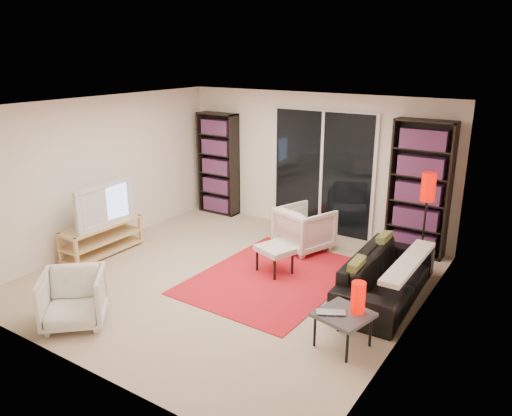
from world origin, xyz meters
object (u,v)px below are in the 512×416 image
object	(u,v)px
side_table	(343,316)
floor_lamp	(427,197)
armchair_front	(73,299)
bookshelf_right	(419,189)
sofa	(386,277)
bookshelf_left	(218,164)
armchair_back	(305,228)
tv_stand	(102,238)
ottoman	(275,251)

from	to	relation	value
side_table	floor_lamp	world-z (taller)	floor_lamp
side_table	armchair_front	bearing A→B (deg)	-155.67
bookshelf_right	sofa	xyz separation A→B (m)	(0.13, -1.69, -0.76)
side_table	bookshelf_left	bearing A→B (deg)	142.58
sofa	armchair_back	size ratio (longest dim) A/B	2.61
armchair_back	side_table	size ratio (longest dim) A/B	1.22
tv_stand	sofa	world-z (taller)	sofa
bookshelf_left	bookshelf_right	xyz separation A→B (m)	(3.85, -0.00, 0.07)
bookshelf_right	ottoman	distance (m)	2.45
floor_lamp	armchair_front	bearing A→B (deg)	-128.68
armchair_front	bookshelf_right	bearing A→B (deg)	15.68
bookshelf_left	floor_lamp	world-z (taller)	bookshelf_left
armchair_front	floor_lamp	size ratio (longest dim) A/B	0.48
bookshelf_left	bookshelf_right	size ratio (longest dim) A/B	0.93
tv_stand	side_table	size ratio (longest dim) A/B	2.13
tv_stand	floor_lamp	bearing A→B (deg)	25.72
tv_stand	floor_lamp	xyz separation A→B (m)	(4.35, 2.10, 0.86)
bookshelf_right	floor_lamp	distance (m)	0.67
bookshelf_left	armchair_back	distance (m)	2.53
armchair_front	sofa	bearing A→B (deg)	0.56
bookshelf_right	floor_lamp	xyz separation A→B (m)	(0.27, -0.61, 0.07)
sofa	side_table	bearing A→B (deg)	177.68
ottoman	sofa	bearing A→B (deg)	5.13
side_table	floor_lamp	bearing A→B (deg)	86.45
bookshelf_right	armchair_back	distance (m)	1.86
armchair_front	bookshelf_left	bearing A→B (deg)	62.72
bookshelf_left	ottoman	world-z (taller)	bookshelf_left
bookshelf_left	armchair_back	size ratio (longest dim) A/B	2.54
bookshelf_left	floor_lamp	bearing A→B (deg)	-8.39
bookshelf_left	ottoman	size ratio (longest dim) A/B	3.23
armchair_front	ottoman	size ratio (longest dim) A/B	1.17
tv_stand	ottoman	size ratio (longest dim) A/B	2.23
bookshelf_right	ottoman	xyz separation A→B (m)	(-1.46, -1.83, -0.71)
bookshelf_left	side_table	xyz separation A→B (m)	(3.97, -3.04, -0.62)
armchair_front	side_table	size ratio (longest dim) A/B	1.11
bookshelf_right	side_table	size ratio (longest dim) A/B	3.32
bookshelf_right	sofa	distance (m)	1.86
bookshelf_left	ottoman	xyz separation A→B (m)	(2.39, -1.83, -0.63)
side_table	floor_lamp	xyz separation A→B (m)	(0.15, 2.43, 0.76)
tv_stand	armchair_back	xyz separation A→B (m)	(2.55, 1.91, 0.09)
tv_stand	sofa	bearing A→B (deg)	13.54
sofa	floor_lamp	xyz separation A→B (m)	(0.15, 1.08, 0.83)
bookshelf_left	tv_stand	distance (m)	2.81
sofa	armchair_front	distance (m)	3.84
bookshelf_left	side_table	size ratio (longest dim) A/B	3.08
ottoman	bookshelf_left	bearing A→B (deg)	142.47
bookshelf_left	floor_lamp	size ratio (longest dim) A/B	1.34
floor_lamp	side_table	bearing A→B (deg)	-93.55
armchair_back	ottoman	distance (m)	1.04
armchair_front	ottoman	bearing A→B (deg)	21.24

